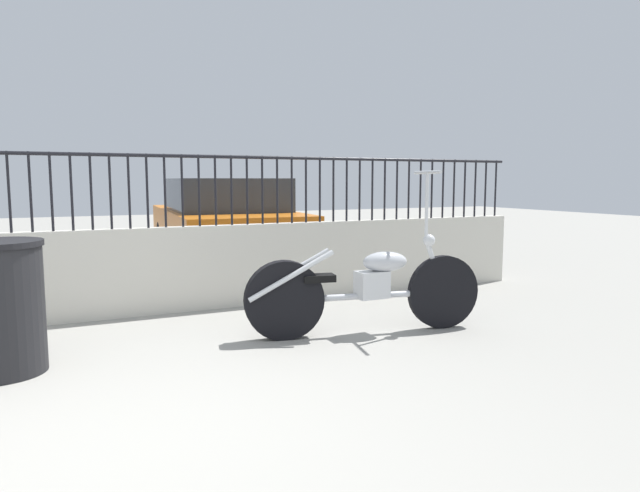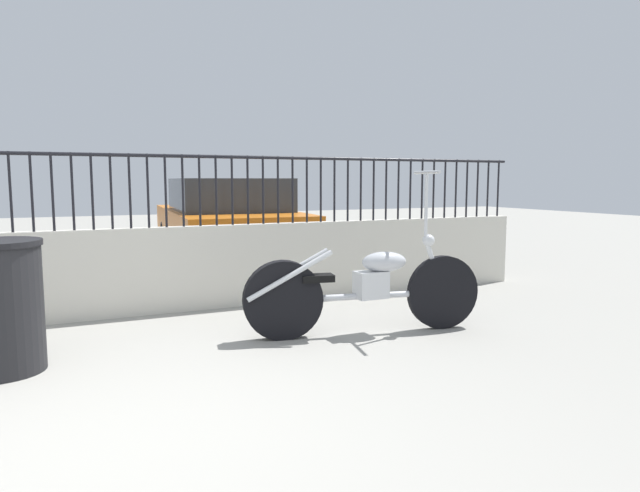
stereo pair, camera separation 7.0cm
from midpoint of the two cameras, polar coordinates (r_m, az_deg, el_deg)
name	(u,v)px [view 1 (the left image)]	position (r m, az deg, el deg)	size (l,w,h in m)	color
ground_plane	(87,446)	(3.33, -22.86, -17.94)	(40.00, 40.00, 0.00)	gray
low_wall	(66,277)	(5.96, -24.38, -2.81)	(10.73, 0.18, 0.88)	beige
fence_railing	(61,179)	(5.89, -24.81, 6.13)	(10.73, 0.04, 0.74)	black
motorcycle_silver	(354,289)	(5.02, 3.06, -4.32)	(2.13, 0.66, 1.44)	black
trash_bin	(0,307)	(4.59, -29.72, -5.35)	(0.60, 0.60, 0.94)	black
car_orange	(224,223)	(8.93, -9.80, 2.29)	(2.01, 4.27, 1.38)	black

